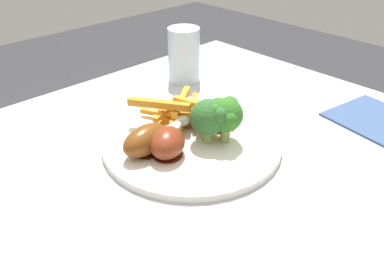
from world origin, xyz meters
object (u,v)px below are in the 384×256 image
at_px(carrot_fries_pile, 183,114).
at_px(chicken_drumstick_near, 168,141).
at_px(water_glass, 184,55).
at_px(broccoli_floret_front, 225,114).
at_px(chicken_drumstick_far, 149,139).
at_px(dining_table, 163,221).
at_px(dinner_plate, 192,142).
at_px(broccoli_floret_middle, 208,117).

distance_m(carrot_fries_pile, chicken_drumstick_near, 0.09).
bearing_deg(water_glass, chicken_drumstick_near, -137.09).
bearing_deg(carrot_fries_pile, broccoli_floret_front, -82.47).
height_order(chicken_drumstick_near, water_glass, water_glass).
bearing_deg(chicken_drumstick_near, chicken_drumstick_far, 124.25).
bearing_deg(chicken_drumstick_far, dining_table, -74.95).
xyz_separation_m(dining_table, dinner_plate, (0.07, -0.00, 0.13)).
relative_size(broccoli_floret_front, carrot_fries_pile, 0.49).
bearing_deg(dinner_plate, broccoli_floret_front, -50.17).
bearing_deg(broccoli_floret_middle, carrot_fries_pile, 83.13).
bearing_deg(water_glass, dinner_plate, -129.83).
xyz_separation_m(dining_table, carrot_fries_pile, (0.09, 0.05, 0.16)).
height_order(broccoli_floret_front, chicken_drumstick_near, broccoli_floret_front).
bearing_deg(dinner_plate, dining_table, 179.70).
xyz_separation_m(dining_table, broccoli_floret_middle, (0.08, -0.02, 0.18)).
distance_m(broccoli_floret_front, carrot_fries_pile, 0.09).
bearing_deg(dining_table, broccoli_floret_front, -21.74).
bearing_deg(water_glass, chicken_drumstick_far, -142.80).
relative_size(dinner_plate, broccoli_floret_front, 3.87).
bearing_deg(water_glass, broccoli_floret_front, -119.29).
bearing_deg(broccoli_floret_front, broccoli_floret_middle, 138.27).
height_order(dinner_plate, water_glass, water_glass).
distance_m(dining_table, water_glass, 0.36).
bearing_deg(dining_table, chicken_drumstick_far, 105.05).
distance_m(dining_table, broccoli_floret_middle, 0.20).
distance_m(dinner_plate, water_glass, 0.27).
xyz_separation_m(dining_table, broccoli_floret_front, (0.10, -0.04, 0.18)).
bearing_deg(chicken_drumstick_near, water_glass, 42.91).
relative_size(broccoli_floret_middle, chicken_drumstick_near, 0.65).
relative_size(broccoli_floret_front, water_glass, 0.64).
distance_m(carrot_fries_pile, chicken_drumstick_far, 0.10).
xyz_separation_m(dining_table, chicken_drumstick_far, (-0.01, 0.02, 0.16)).
bearing_deg(dinner_plate, chicken_drumstick_far, 165.04).
height_order(dining_table, water_glass, water_glass).
bearing_deg(carrot_fries_pile, chicken_drumstick_far, -164.05).
bearing_deg(chicken_drumstick_near, dining_table, 152.68).
xyz_separation_m(dinner_plate, chicken_drumstick_far, (-0.07, 0.02, 0.03)).
relative_size(dinner_plate, carrot_fries_pile, 1.88).
height_order(broccoli_floret_middle, chicken_drumstick_far, broccoli_floret_middle).
bearing_deg(carrot_fries_pile, chicken_drumstick_near, -145.89).
height_order(dining_table, broccoli_floret_front, broccoli_floret_front).
relative_size(carrot_fries_pile, water_glass, 1.32).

